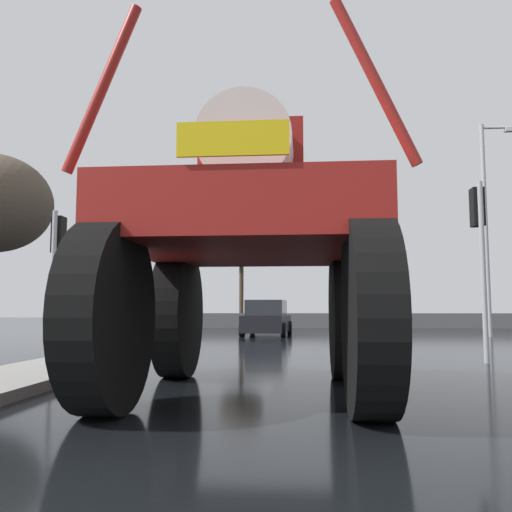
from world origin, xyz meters
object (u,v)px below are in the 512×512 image
oversize_sprayer (251,248)px  bare_tree_far_center (241,248)px  sedan_ahead (267,319)px  traffic_signal_near_left (57,251)px  streetlight_far_right (488,219)px  streetlight_far_left (118,252)px  traffic_signal_near_right (479,231)px

oversize_sprayer → bare_tree_far_center: bearing=6.8°
sedan_ahead → traffic_signal_near_left: bearing=165.1°
traffic_signal_near_left → streetlight_far_right: 17.47m
sedan_ahead → bare_tree_far_center: (-2.26, 12.07, 4.49)m
sedan_ahead → bare_tree_far_center: 13.08m
sedan_ahead → oversize_sprayer: bearing=-173.1°
streetlight_far_left → oversize_sprayer: bearing=-66.9°
traffic_signal_near_right → streetlight_far_left: bearing=131.4°
streetlight_far_left → traffic_signal_near_left: bearing=-77.0°
sedan_ahead → streetlight_far_right: size_ratio=0.48×
traffic_signal_near_right → streetlight_far_right: 11.89m
sedan_ahead → traffic_signal_near_right: (5.15, -11.68, 2.09)m
sedan_ahead → streetlight_far_left: 8.61m
oversize_sprayer → traffic_signal_near_right: size_ratio=1.40×
streetlight_far_left → streetlight_far_right: (16.69, -3.39, 0.88)m
sedan_ahead → traffic_signal_near_left: traffic_signal_near_left is taller
streetlight_far_right → sedan_ahead: bearing=175.7°
traffic_signal_near_right → streetlight_far_right: (4.04, 10.99, 2.05)m
sedan_ahead → traffic_signal_near_right: bearing=-151.4°
sedan_ahead → traffic_signal_near_left: (-4.18, -11.67, 1.71)m
sedan_ahead → streetlight_far_left: (-7.50, 2.69, 3.25)m
oversize_sprayer → streetlight_far_left: size_ratio=0.76×
oversize_sprayer → traffic_signal_near_left: oversize_sprayer is taller
oversize_sprayer → streetlight_far_right: streetlight_far_right is taller
oversize_sprayer → traffic_signal_near_left: (-4.77, 4.59, 0.48)m
streetlight_far_right → bare_tree_far_center: bearing=131.9°
sedan_ahead → streetlight_far_right: (9.19, -0.69, 4.14)m
bare_tree_far_center → streetlight_far_right: bearing=-48.1°
traffic_signal_near_left → bare_tree_far_center: size_ratio=0.51×
bare_tree_far_center → streetlight_far_left: bearing=-119.2°
sedan_ahead → traffic_signal_near_right: traffic_signal_near_right is taller
bare_tree_far_center → traffic_signal_near_right: bearing=-72.7°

